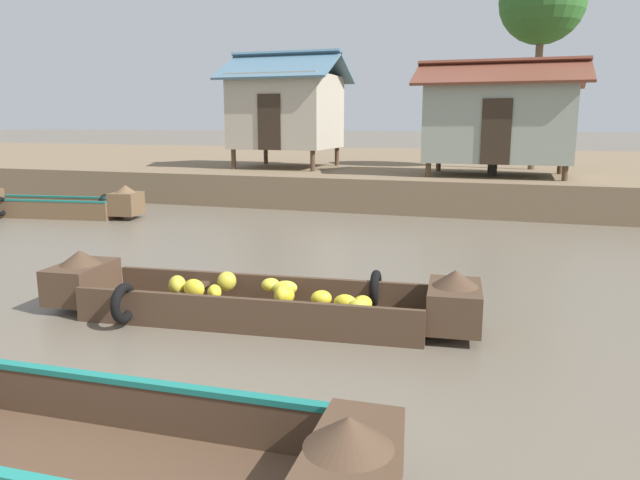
# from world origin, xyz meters

# --- Properties ---
(ground_plane) EXTENTS (300.00, 300.00, 0.00)m
(ground_plane) POSITION_xyz_m (0.00, 10.00, 0.00)
(ground_plane) COLOR #665B4C
(riverbank_strip) EXTENTS (160.00, 20.00, 0.98)m
(riverbank_strip) POSITION_xyz_m (0.00, 23.95, 0.49)
(riverbank_strip) COLOR #756047
(riverbank_strip) RESTS_ON ground
(banana_boat) EXTENTS (5.83, 2.18, 0.81)m
(banana_boat) POSITION_xyz_m (-0.06, 4.56, 0.27)
(banana_boat) COLOR #473323
(banana_boat) RESTS_ON ground
(viewer_boat) EXTENTS (5.70, 1.63, 0.84)m
(viewer_boat) POSITION_xyz_m (-0.33, 0.72, 0.26)
(viewer_boat) COLOR #473323
(viewer_boat) RESTS_ON ground
(cargo_boat_upstream) EXTENTS (5.04, 1.96, 0.91)m
(cargo_boat_upstream) POSITION_xyz_m (-8.92, 10.80, 0.33)
(cargo_boat_upstream) COLOR brown
(cargo_boat_upstream) RESTS_ON ground
(stilt_house_left) EXTENTS (3.95, 3.64, 3.97)m
(stilt_house_left) POSITION_xyz_m (-4.70, 17.58, 2.97)
(stilt_house_left) COLOR #4C3826
(stilt_house_left) RESTS_ON riverbank_strip
(stilt_house_mid_left) EXTENTS (4.82, 3.21, 3.38)m
(stilt_house_mid_left) POSITION_xyz_m (2.47, 16.43, 2.63)
(stilt_house_mid_left) COLOR #4C3826
(stilt_house_mid_left) RESTS_ON riverbank_strip
(palm_tree_near) EXTENTS (2.75, 2.75, 6.80)m
(palm_tree_near) POSITION_xyz_m (3.53, 19.30, 6.37)
(palm_tree_near) COLOR brown
(palm_tree_near) RESTS_ON riverbank_strip
(vendor_person) EXTENTS (0.44, 0.44, 1.66)m
(vendor_person) POSITION_xyz_m (2.37, 16.42, 1.90)
(vendor_person) COLOR #332D28
(vendor_person) RESTS_ON riverbank_strip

